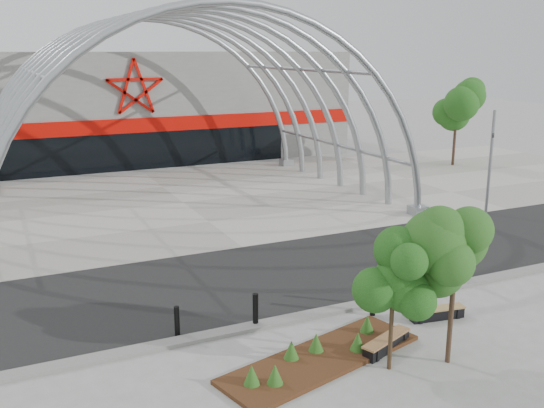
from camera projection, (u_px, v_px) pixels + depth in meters
The scene contains 18 objects.
ground at pixel (324, 310), 19.48m from camera, with size 140.00×140.00×0.00m, color gray.
road at pixel (278, 274), 22.55m from camera, with size 140.00×7.00×0.02m, color black.
forecourt at pixel (183, 203), 33.09m from camera, with size 60.00×17.00×0.04m, color #9A968C.
kerb at pixel (328, 311), 19.25m from camera, with size 60.00×0.50×0.12m, color slate.
arena_building at pixel (115, 104), 47.87m from camera, with size 34.00×15.24×8.00m.
vault_canopy at pixel (183, 203), 33.09m from camera, with size 20.80×15.80×20.36m.
planting_bed at pixel (319, 356), 16.24m from camera, with size 6.24×3.29×0.63m.
signal_pole at pixel (490, 161), 30.23m from camera, with size 0.34×0.74×5.27m.
street_tree_0 at pixel (394, 277), 15.27m from camera, with size 1.56×1.56×3.55m.
street_tree_1 at pixel (455, 262), 15.54m from camera, with size 1.67×1.67×3.96m.
bench_0 at pixel (386, 344), 16.82m from camera, with size 1.90×1.09×0.39m.
bench_1 at pixel (437, 314), 18.78m from camera, with size 1.82×0.65×0.37m.
bollard_0 at pixel (177, 322), 17.54m from camera, with size 0.15×0.15×0.95m, color black.
bollard_1 at pixel (255, 310), 18.19m from camera, with size 0.17×0.17×1.06m, color black.
bollard_2 at pixel (370, 291), 19.76m from camera, with size 0.15×0.15×0.97m, color black.
bollard_3 at pixel (373, 298), 18.98m from camera, with size 0.18×0.18×1.12m, color black.
bollard_4 at pixel (456, 272), 21.54m from camera, with size 0.15×0.15×0.91m, color black.
bg_tree_1 at pixel (457, 106), 42.85m from camera, with size 2.70×2.70×5.91m.
Camera 1 is at (-9.16, -15.63, 8.11)m, focal length 40.00 mm.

